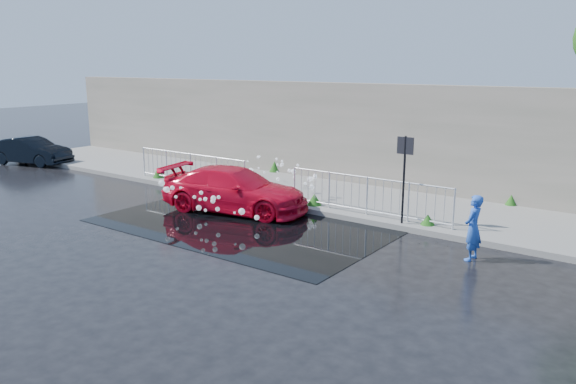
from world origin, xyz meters
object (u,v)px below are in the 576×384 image
object	(u,v)px
sign_post	(404,166)
dark_car	(31,151)
red_car	(235,190)
person	(473,228)

from	to	relation	value
sign_post	dark_car	xyz separation A→B (m)	(-17.29, -0.50, -1.13)
sign_post	red_car	xyz separation A→B (m)	(-4.85, -1.22, -1.07)
red_car	dark_car	distance (m)	12.46
dark_car	person	world-z (taller)	person
red_car	person	world-z (taller)	person
sign_post	red_car	size ratio (longest dim) A/B	0.56
red_car	dark_car	world-z (taller)	red_car
sign_post	person	distance (m)	2.82
red_car	person	bearing A→B (deg)	-102.70
sign_post	red_car	bearing A→B (deg)	-165.91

